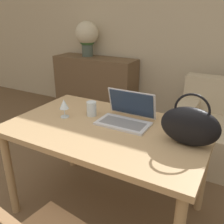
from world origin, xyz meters
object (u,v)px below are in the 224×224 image
laptop (127,114)px  drinking_glass (92,109)px  flower_vase (87,36)px  wine_glass (64,105)px  handbag (190,126)px

laptop → drinking_glass: laptop is taller
drinking_glass → flower_vase: 2.06m
drinking_glass → flower_vase: bearing=125.0°
laptop → wine_glass: (-0.45, -0.16, 0.04)m
wine_glass → handbag: bearing=2.0°
drinking_glass → handbag: size_ratio=0.32×
drinking_glass → wine_glass: wine_glass is taller
wine_glass → flower_vase: 2.08m
laptop → flower_vase: size_ratio=0.74×
flower_vase → wine_glass: bearing=-60.8°
laptop → wine_glass: bearing=-160.7°
drinking_glass → wine_glass: 0.21m
handbag → drinking_glass: bearing=172.9°
laptop → flower_vase: (-1.46, 1.63, 0.35)m
laptop → handbag: 0.49m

